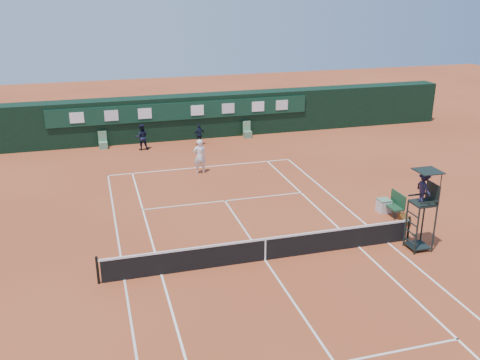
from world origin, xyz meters
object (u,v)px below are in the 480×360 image
(umpire_chair, at_px, (424,193))
(player, at_px, (200,156))
(player_bench, at_px, (395,203))
(cooler, at_px, (384,206))
(tennis_net, at_px, (265,249))

(umpire_chair, relative_size, player, 1.70)
(player_bench, height_order, player, player)
(player_bench, distance_m, cooler, 0.61)
(tennis_net, relative_size, player_bench, 10.75)
(player_bench, bearing_deg, cooler, 127.37)
(player, bearing_deg, tennis_net, 91.40)
(umpire_chair, relative_size, cooler, 5.30)
(cooler, xyz_separation_m, player, (-7.30, 7.95, 0.68))
(cooler, relative_size, player, 0.32)
(tennis_net, height_order, player_bench, same)
(tennis_net, xyz_separation_m, umpire_chair, (6.36, -0.79, 1.95))
(tennis_net, height_order, cooler, tennis_net)
(cooler, bearing_deg, player, 132.56)
(umpire_chair, bearing_deg, player_bench, 74.09)
(umpire_chair, distance_m, player, 13.58)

